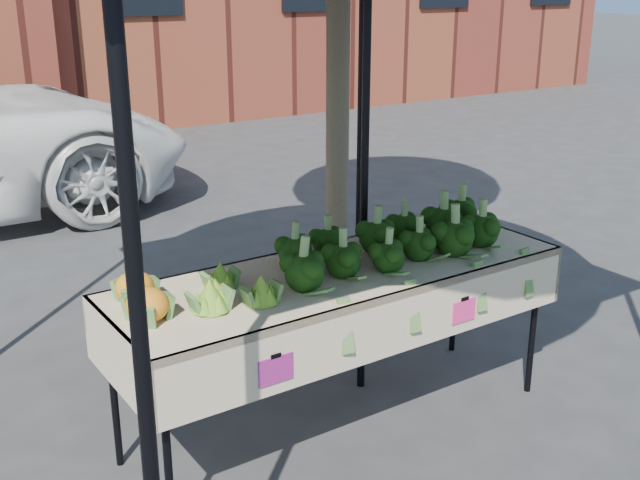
{
  "coord_description": "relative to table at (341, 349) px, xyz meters",
  "views": [
    {
      "loc": [
        -2.02,
        -3.12,
        2.3
      ],
      "look_at": [
        0.1,
        0.08,
        1.0
      ],
      "focal_mm": 43.6,
      "sensor_mm": 36.0,
      "label": 1
    }
  ],
  "objects": [
    {
      "name": "broccoli_heap",
      "position": [
        0.33,
        0.03,
        0.57
      ],
      "size": [
        1.46,
        0.56,
        0.24
      ],
      "primitive_type": "ellipsoid",
      "color": "#0F330A",
      "rests_on": "table"
    },
    {
      "name": "canopy",
      "position": [
        -0.01,
        0.36,
        0.92
      ],
      "size": [
        3.16,
        3.16,
        2.74
      ],
      "primitive_type": null,
      "color": "black",
      "rests_on": "ground"
    },
    {
      "name": "table",
      "position": [
        0.0,
        0.0,
        0.0
      ],
      "size": [
        2.41,
        0.82,
        0.9
      ],
      "color": "beige",
      "rests_on": "ground"
    },
    {
      "name": "romanesco_cluster",
      "position": [
        -0.66,
        -0.01,
        0.54
      ],
      "size": [
        0.42,
        0.46,
        0.19
      ],
      "primitive_type": "ellipsoid",
      "color": "#7FAE34",
      "rests_on": "table"
    },
    {
      "name": "cauliflower_pair",
      "position": [
        -1.03,
        0.07,
        0.53
      ],
      "size": [
        0.22,
        0.42,
        0.17
      ],
      "primitive_type": "ellipsoid",
      "color": "orange",
      "rests_on": "table"
    },
    {
      "name": "ground",
      "position": [
        -0.1,
        0.12,
        -0.45
      ],
      "size": [
        90.0,
        90.0,
        0.0
      ],
      "primitive_type": "plane",
      "color": "#2D2D30"
    }
  ]
}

